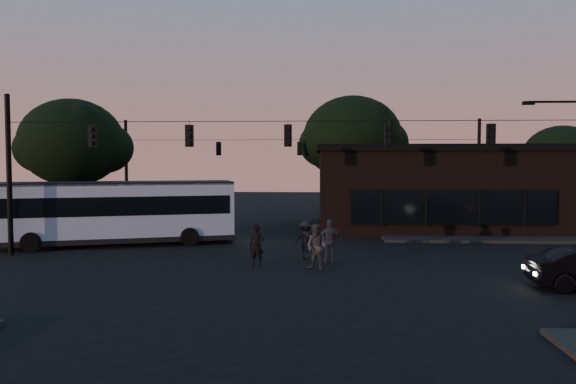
{
  "coord_description": "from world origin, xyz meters",
  "views": [
    {
      "loc": [
        1.35,
        -21.35,
        4.36
      ],
      "look_at": [
        0.0,
        4.0,
        3.0
      ],
      "focal_mm": 35.0,
      "sensor_mm": 36.0,
      "label": 1
    }
  ],
  "objects_px": {
    "pedestrian_a": "(257,245)",
    "pedestrian_d": "(306,240)",
    "building": "(434,187)",
    "pedestrian_c": "(330,241)",
    "bus": "(119,209)",
    "pedestrian_b": "(317,247)"
  },
  "relations": [
    {
      "from": "pedestrian_d",
      "to": "pedestrian_b",
      "type": "bearing_deg",
      "value": 112.34
    },
    {
      "from": "bus",
      "to": "pedestrian_a",
      "type": "xyz_separation_m",
      "value": [
        7.85,
        -5.6,
        -0.99
      ]
    },
    {
      "from": "pedestrian_b",
      "to": "pedestrian_d",
      "type": "relative_size",
      "value": 1.07
    },
    {
      "from": "building",
      "to": "pedestrian_a",
      "type": "xyz_separation_m",
      "value": [
        -10.2,
        -14.11,
        -1.83
      ]
    },
    {
      "from": "pedestrian_a",
      "to": "pedestrian_b",
      "type": "xyz_separation_m",
      "value": [
        2.51,
        -0.67,
        0.06
      ]
    },
    {
      "from": "building",
      "to": "bus",
      "type": "relative_size",
      "value": 1.27
    },
    {
      "from": "pedestrian_a",
      "to": "pedestrian_c",
      "type": "bearing_deg",
      "value": 28.52
    },
    {
      "from": "pedestrian_a",
      "to": "pedestrian_d",
      "type": "relative_size",
      "value": 1.01
    },
    {
      "from": "bus",
      "to": "pedestrian_c",
      "type": "xyz_separation_m",
      "value": [
        10.93,
        -4.67,
        -0.92
      ]
    },
    {
      "from": "bus",
      "to": "pedestrian_a",
      "type": "height_order",
      "value": "bus"
    },
    {
      "from": "bus",
      "to": "pedestrian_b",
      "type": "distance_m",
      "value": 12.14
    },
    {
      "from": "pedestrian_c",
      "to": "pedestrian_b",
      "type": "bearing_deg",
      "value": 64.49
    },
    {
      "from": "bus",
      "to": "pedestrian_b",
      "type": "xyz_separation_m",
      "value": [
        10.35,
        -6.27,
        -0.94
      ]
    },
    {
      "from": "pedestrian_d",
      "to": "bus",
      "type": "bearing_deg",
      "value": -10.1
    },
    {
      "from": "pedestrian_c",
      "to": "bus",
      "type": "bearing_deg",
      "value": -28.73
    },
    {
      "from": "pedestrian_a",
      "to": "pedestrian_c",
      "type": "relative_size",
      "value": 0.92
    },
    {
      "from": "building",
      "to": "pedestrian_d",
      "type": "relative_size",
      "value": 8.87
    },
    {
      "from": "pedestrian_a",
      "to": "pedestrian_b",
      "type": "height_order",
      "value": "pedestrian_b"
    },
    {
      "from": "pedestrian_a",
      "to": "pedestrian_c",
      "type": "distance_m",
      "value": 3.22
    },
    {
      "from": "building",
      "to": "pedestrian_c",
      "type": "xyz_separation_m",
      "value": [
        -7.11,
        -13.18,
        -1.76
      ]
    },
    {
      "from": "pedestrian_b",
      "to": "pedestrian_c",
      "type": "bearing_deg",
      "value": 103.72
    },
    {
      "from": "pedestrian_d",
      "to": "pedestrian_c",
      "type": "bearing_deg",
      "value": 152.43
    }
  ]
}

